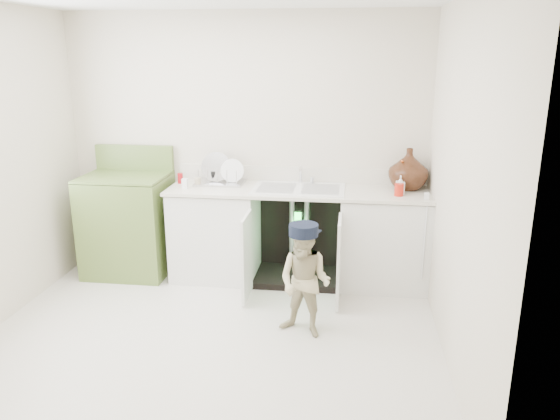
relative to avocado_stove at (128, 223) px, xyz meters
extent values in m
plane|color=beige|center=(1.13, -1.18, -0.51)|extent=(3.50, 3.50, 0.00)
cube|color=beige|center=(1.13, 0.32, 0.74)|extent=(3.50, 2.50, 0.02)
cube|color=beige|center=(1.13, -2.68, 0.74)|extent=(3.50, 2.50, 0.02)
cube|color=beige|center=(2.88, -1.18, 0.74)|extent=(2.50, 3.00, 0.02)
cube|color=white|center=(0.88, 0.02, -0.08)|extent=(0.80, 0.60, 0.86)
cube|color=white|center=(2.48, 0.02, -0.08)|extent=(0.80, 0.60, 0.86)
cube|color=black|center=(1.68, 0.29, -0.08)|extent=(0.80, 0.06, 0.86)
cube|color=black|center=(1.68, 0.02, -0.48)|extent=(0.80, 0.60, 0.06)
cylinder|color=gray|center=(1.61, 0.12, -0.06)|extent=(0.05, 0.05, 0.70)
cylinder|color=gray|center=(1.75, 0.12, -0.06)|extent=(0.05, 0.05, 0.70)
cylinder|color=gray|center=(1.68, 0.07, 0.11)|extent=(0.07, 0.18, 0.07)
cube|color=white|center=(1.28, -0.48, -0.11)|extent=(0.03, 0.40, 0.76)
cube|color=white|center=(2.08, -0.48, -0.11)|extent=(0.02, 0.40, 0.76)
cube|color=white|center=(1.68, 0.02, 0.38)|extent=(2.44, 0.64, 0.03)
cube|color=white|center=(1.68, 0.31, 0.47)|extent=(2.44, 0.02, 0.15)
cube|color=white|center=(1.68, 0.02, 0.39)|extent=(0.85, 0.55, 0.02)
cube|color=gray|center=(1.47, 0.02, 0.40)|extent=(0.34, 0.40, 0.01)
cube|color=gray|center=(1.88, 0.02, 0.40)|extent=(0.34, 0.40, 0.01)
cylinder|color=silver|center=(1.68, 0.24, 0.48)|extent=(0.03, 0.03, 0.17)
cylinder|color=silver|center=(1.68, 0.18, 0.56)|extent=(0.02, 0.14, 0.02)
cylinder|color=silver|center=(1.79, 0.24, 0.43)|extent=(0.04, 0.04, 0.06)
cylinder|color=silver|center=(2.81, -0.29, 0.04)|extent=(0.01, 0.01, 0.70)
cube|color=silver|center=(2.81, -0.20, 0.42)|extent=(0.04, 0.02, 0.06)
cube|color=silver|center=(0.90, 0.14, 0.40)|extent=(0.46, 0.31, 0.02)
cylinder|color=silver|center=(0.86, 0.16, 0.48)|extent=(0.29, 0.10, 0.28)
cylinder|color=white|center=(1.03, 0.14, 0.47)|extent=(0.23, 0.06, 0.22)
cylinder|color=silver|center=(0.72, 0.04, 0.48)|extent=(0.01, 0.01, 0.13)
cylinder|color=silver|center=(0.81, 0.04, 0.48)|extent=(0.01, 0.01, 0.13)
cylinder|color=silver|center=(0.90, 0.04, 0.48)|extent=(0.01, 0.01, 0.13)
cylinder|color=silver|center=(1.00, 0.04, 0.48)|extent=(0.01, 0.01, 0.13)
cylinder|color=silver|center=(1.09, 0.04, 0.48)|extent=(0.01, 0.01, 0.13)
imported|color=#402A12|center=(2.68, 0.16, 0.58)|extent=(0.36, 0.36, 0.38)
imported|color=#E94D0C|center=(2.61, 0.12, 0.53)|extent=(0.11, 0.11, 0.28)
imported|color=white|center=(2.59, -0.04, 0.48)|extent=(0.08, 0.08, 0.17)
cylinder|color=red|center=(2.58, -0.10, 0.45)|extent=(0.08, 0.08, 0.11)
cylinder|color=#A80E14|center=(0.52, 0.10, 0.44)|extent=(0.05, 0.05, 0.10)
cylinder|color=tan|center=(0.72, 0.02, 0.43)|extent=(0.06, 0.06, 0.08)
cylinder|color=black|center=(0.84, 0.14, 0.45)|extent=(0.04, 0.04, 0.12)
cube|color=white|center=(0.62, -0.08, 0.44)|extent=(0.05, 0.05, 0.09)
cube|color=#5A7433|center=(0.00, -0.01, -0.03)|extent=(0.79, 0.65, 0.96)
cube|color=#5A7433|center=(0.00, -0.01, 0.47)|extent=(0.79, 0.65, 0.02)
cube|color=#5A7433|center=(0.00, 0.28, 0.60)|extent=(0.79, 0.06, 0.25)
cylinder|color=black|center=(-0.20, -0.17, 0.46)|extent=(0.18, 0.18, 0.02)
cylinder|color=silver|center=(-0.20, -0.17, 0.47)|extent=(0.21, 0.21, 0.01)
cylinder|color=black|center=(-0.20, 0.15, 0.46)|extent=(0.18, 0.18, 0.02)
cylinder|color=silver|center=(-0.20, 0.15, 0.47)|extent=(0.21, 0.21, 0.01)
cylinder|color=black|center=(0.20, -0.17, 0.46)|extent=(0.18, 0.18, 0.02)
cylinder|color=silver|center=(0.20, -0.17, 0.47)|extent=(0.21, 0.21, 0.01)
cylinder|color=black|center=(0.20, 0.15, 0.46)|extent=(0.18, 0.18, 0.02)
cylinder|color=silver|center=(0.20, 0.15, 0.47)|extent=(0.21, 0.21, 0.01)
imported|color=tan|center=(1.84, -1.04, -0.07)|extent=(0.51, 0.46, 0.88)
cylinder|color=black|center=(1.84, -1.04, 0.34)|extent=(0.28, 0.28, 0.09)
cube|color=black|center=(1.87, -0.94, 0.31)|extent=(0.19, 0.14, 0.01)
cube|color=black|center=(1.71, -0.32, 0.21)|extent=(0.07, 0.01, 0.14)
cube|color=#26F23F|center=(1.71, -0.33, 0.21)|extent=(0.06, 0.00, 0.12)
camera|label=1|loc=(2.15, -4.87, 1.62)|focal=35.00mm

